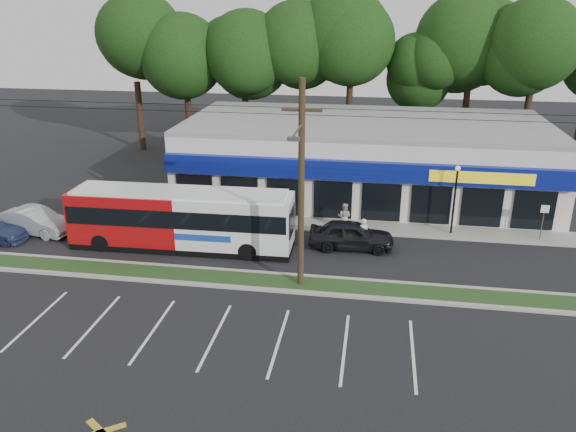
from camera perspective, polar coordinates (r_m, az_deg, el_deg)
The scene contains 15 objects.
ground at distance 27.44m, azimuth -5.30°, elevation -7.51°, with size 120.00×120.00×0.00m, color black.
grass_strip at distance 28.27m, azimuth -4.81°, elevation -6.45°, with size 40.00×1.60×0.12m, color #203B18.
curb_south at distance 27.54m, azimuth -5.22°, elevation -7.23°, with size 40.00×0.25×0.14m, color #9E9E93.
curb_north at distance 29.00m, azimuth -4.41°, elevation -5.67°, with size 40.00×0.25×0.14m, color #9E9E93.
sidewalk at distance 34.85m, azimuth 6.34°, elevation -1.05°, with size 32.00×2.20×0.10m, color #9E9E93.
strip_mall at distance 40.59m, azimuth 7.74°, elevation 5.95°, with size 25.00×12.55×5.30m.
utility_pole at distance 25.65m, azimuth 0.97°, elevation 3.66°, with size 50.00×2.77×10.00m.
lamp_post at distance 34.08m, azimuth 16.63°, elevation 2.35°, with size 0.30×0.30×4.25m.
sign_post at distance 35.26m, azimuth 24.54°, elevation -0.01°, with size 0.45×0.10×2.23m.
tree_line at distance 49.58m, azimuth 6.67°, elevation 15.49°, with size 46.76×6.76×11.83m.
metrobus at distance 31.79m, azimuth -10.78°, elevation -0.17°, with size 12.54×2.90×3.36m.
car_dark at distance 31.65m, azimuth 6.45°, elevation -1.92°, with size 1.90×4.72×1.61m, color black.
car_silver at distance 36.73m, azimuth -24.29°, elevation -0.47°, with size 1.65×4.72×1.56m, color #A5A8AC.
pedestrian_a at distance 31.74m, azimuth 7.61°, elevation -1.76°, with size 0.64×0.42×1.76m, color white.
pedestrian_b at distance 34.11m, azimuth 5.73°, elevation -0.07°, with size 0.83×0.65×1.72m, color beige.
Camera 1 is at (6.28, -23.31, 13.05)m, focal length 35.00 mm.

